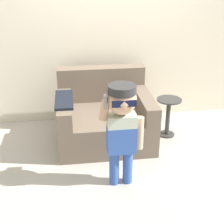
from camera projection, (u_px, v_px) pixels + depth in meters
ground_plane at (115, 145)px, 3.92m from camera, size 10.00×10.00×0.00m
wall_back at (106, 28)px, 4.17m from camera, size 10.00×0.05×2.60m
armchair at (104, 116)px, 3.98m from camera, size 1.17×1.05×0.85m
person_child at (122, 121)px, 2.94m from camera, size 0.44×0.33×1.07m
side_table at (168, 114)px, 4.03m from camera, size 0.32×0.32×0.52m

